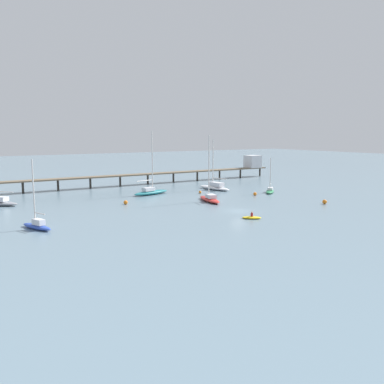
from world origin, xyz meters
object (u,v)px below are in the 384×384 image
pier (187,169)px  mooring_buoy_outer (325,202)px  dinghy_yellow (252,217)px  mooring_buoy_inner (200,192)px  mooring_buoy_far (126,202)px  sailboat_white (215,186)px  mooring_buoy_near (255,194)px  sailboat_teal (151,191)px  sailboat_green (270,190)px  sailboat_red (210,198)px  sailboat_blue (37,224)px

pier → mooring_buoy_outer: bearing=-87.0°
pier → dinghy_yellow: bearing=-110.7°
mooring_buoy_inner → mooring_buoy_far: bearing=-168.2°
sailboat_white → mooring_buoy_near: bearing=-81.3°
pier → mooring_buoy_inner: (-9.66, -20.75, -3.05)m
sailboat_white → mooring_buoy_inner: size_ratio=20.06×
mooring_buoy_inner → sailboat_teal: bearing=156.5°
mooring_buoy_near → mooring_buoy_outer: size_ratio=0.87×
sailboat_green → sailboat_red: bearing=-172.3°
sailboat_red → mooring_buoy_near: size_ratio=17.40×
pier → sailboat_blue: bearing=-142.3°
sailboat_blue → dinghy_yellow: size_ratio=3.06×
pier → sailboat_blue: 59.68m
mooring_buoy_near → mooring_buoy_inner: bearing=132.0°
pier → dinghy_yellow: size_ratio=27.10×
pier → sailboat_red: size_ratio=6.72×
pier → mooring_buoy_inner: bearing=-115.0°
sailboat_blue → sailboat_white: sailboat_white is taller
sailboat_white → mooring_buoy_near: (1.83, -11.92, -0.41)m
sailboat_white → mooring_buoy_far: sailboat_white is taller
sailboat_green → mooring_buoy_outer: (-1.74, -16.35, -0.11)m
mooring_buoy_far → mooring_buoy_near: size_ratio=1.06×
mooring_buoy_near → dinghy_yellow: bearing=-132.6°
sailboat_white → sailboat_red: sailboat_red is taller
mooring_buoy_near → sailboat_teal: bearing=143.6°
sailboat_white → sailboat_red: bearing=-129.3°
mooring_buoy_far → mooring_buoy_inner: 19.73m
dinghy_yellow → mooring_buoy_outer: (20.13, 2.70, 0.21)m
pier → sailboat_green: size_ratio=11.18×
sailboat_green → mooring_buoy_outer: sailboat_green is taller
sailboat_red → dinghy_yellow: size_ratio=4.03×
pier → sailboat_teal: sailboat_teal is taller
pier → sailboat_blue: size_ratio=8.87×
sailboat_blue → mooring_buoy_far: (18.23, 11.64, -0.32)m
pier → sailboat_teal: (-19.51, -16.47, -2.55)m
mooring_buoy_outer → pier: bearing=93.0°
sailboat_green → mooring_buoy_near: (-5.74, -1.53, -0.17)m
sailboat_green → sailboat_teal: size_ratio=0.57×
pier → sailboat_teal: 25.66m
pier → sailboat_green: bearing=-81.8°
sailboat_blue → mooring_buoy_far: size_ratio=12.46×
pier → mooring_buoy_near: (-1.68, -29.62, -2.97)m
sailboat_white → sailboat_red: size_ratio=0.91×
sailboat_white → mooring_buoy_far: size_ratio=15.03×
dinghy_yellow → mooring_buoy_near: (16.14, 17.52, 0.16)m
sailboat_teal → mooring_buoy_near: size_ratio=18.49×
sailboat_green → dinghy_yellow: size_ratio=2.42×
pier → sailboat_green: 28.52m
dinghy_yellow → mooring_buoy_near: 23.82m
sailboat_green → sailboat_white: bearing=126.1°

